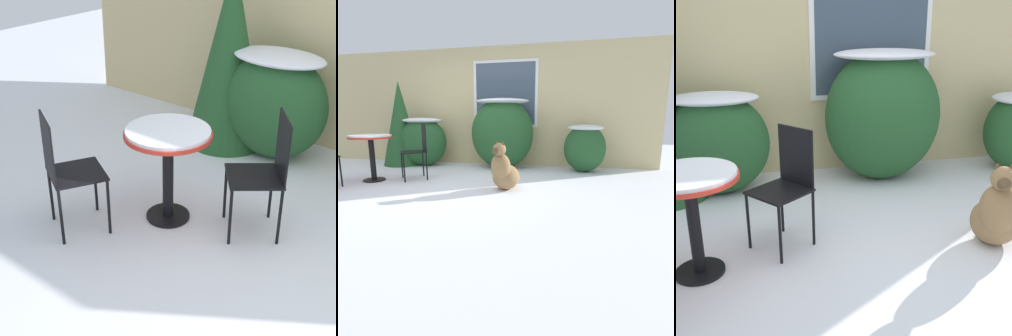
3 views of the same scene
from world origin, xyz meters
The scene contains 6 objects.
ground_plane centered at (0.00, 0.00, 0.00)m, with size 16.00×16.00×0.00m, color white.
shrub_left centered at (-1.12, 1.65, 0.58)m, with size 1.09×0.72×1.08m.
evergreen_bush centered at (-1.66, 1.65, 0.94)m, with size 0.85×0.85×1.88m.
patio_table centered at (-1.21, 0.08, 0.63)m, with size 0.69×0.69×0.79m.
patio_chair_near_table centered at (-0.52, 0.39, 0.55)m, with size 0.57×0.57×0.97m.
patio_chair_far_side centered at (-1.71, -0.53, 0.55)m, with size 0.55×0.55×0.97m.
Camera 1 is at (1.04, -2.73, 2.37)m, focal length 55.00 mm.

